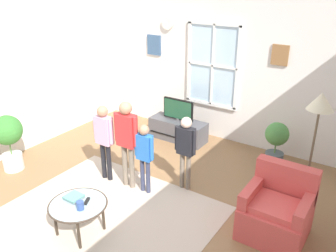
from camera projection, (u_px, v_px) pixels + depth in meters
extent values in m
cube|color=olive|center=(126.00, 215.00, 4.77)|extent=(6.20, 6.48, 0.02)
cube|color=silver|center=(228.00, 64.00, 6.46)|extent=(5.60, 0.12, 2.97)
cube|color=silver|center=(213.00, 65.00, 6.56)|extent=(1.01, 0.02, 1.52)
cube|color=white|center=(215.00, 23.00, 6.24)|extent=(1.07, 0.04, 0.06)
cube|color=white|center=(211.00, 104.00, 6.85)|extent=(1.07, 0.04, 0.06)
cube|color=white|center=(189.00, 62.00, 6.80)|extent=(0.06, 0.04, 1.52)
cube|color=white|center=(238.00, 69.00, 6.29)|extent=(0.06, 0.04, 1.52)
cube|color=white|center=(213.00, 66.00, 6.55)|extent=(0.03, 0.04, 1.52)
cube|color=white|center=(213.00, 66.00, 6.55)|extent=(1.01, 0.04, 0.03)
cube|color=#38567A|center=(154.00, 45.00, 7.15)|extent=(0.32, 0.03, 0.40)
cube|color=olive|center=(280.00, 55.00, 5.79)|extent=(0.28, 0.03, 0.34)
cylinder|color=silver|center=(167.00, 23.00, 6.79)|extent=(0.24, 0.04, 0.24)
cube|color=#C6B29E|center=(106.00, 217.00, 4.72)|extent=(2.75, 2.34, 0.01)
cube|color=#4C4C51|center=(178.00, 130.00, 6.87)|extent=(1.13, 0.42, 0.40)
cube|color=black|center=(172.00, 136.00, 6.73)|extent=(1.01, 0.02, 0.02)
cylinder|color=#4C4C4C|center=(178.00, 119.00, 6.78)|extent=(0.08, 0.08, 0.05)
cube|color=black|center=(178.00, 109.00, 6.70)|extent=(0.63, 0.05, 0.40)
cube|color=#1E4C33|center=(177.00, 110.00, 6.68)|extent=(0.59, 0.01, 0.36)
cube|color=#D14C47|center=(274.00, 221.00, 4.32)|extent=(0.76, 0.72, 0.42)
cube|color=#D14C47|center=(286.00, 180.00, 4.37)|extent=(0.76, 0.16, 0.45)
cube|color=#D14C47|center=(252.00, 191.00, 4.36)|extent=(0.12, 0.65, 0.20)
cube|color=#D14C47|center=(305.00, 209.00, 4.03)|extent=(0.12, 0.65, 0.20)
cube|color=#E1524D|center=(275.00, 206.00, 4.18)|extent=(0.61, 0.50, 0.08)
cylinder|color=#99B2B7|center=(78.00, 205.00, 4.28)|extent=(0.70, 0.70, 0.02)
torus|color=#3F3328|center=(78.00, 205.00, 4.28)|extent=(0.72, 0.72, 0.02)
cylinder|color=#33281E|center=(80.00, 205.00, 4.63)|extent=(0.04, 0.04, 0.41)
cylinder|color=#33281E|center=(103.00, 216.00, 4.42)|extent=(0.04, 0.04, 0.41)
cylinder|color=#33281E|center=(55.00, 222.00, 4.31)|extent=(0.04, 0.04, 0.41)
cylinder|color=#33281E|center=(79.00, 234.00, 4.10)|extent=(0.04, 0.04, 0.41)
cube|color=gray|center=(74.00, 198.00, 4.37)|extent=(0.20, 0.18, 0.02)
cube|color=#5F9B8D|center=(74.00, 196.00, 4.37)|extent=(0.20, 0.20, 0.02)
cylinder|color=#334C8C|center=(80.00, 205.00, 4.16)|extent=(0.09, 0.09, 0.11)
cube|color=black|center=(87.00, 201.00, 4.32)|extent=(0.10, 0.14, 0.02)
cylinder|color=#333851|center=(143.00, 174.00, 5.20)|extent=(0.07, 0.07, 0.55)
cylinder|color=#333851|center=(148.00, 177.00, 5.15)|extent=(0.07, 0.07, 0.55)
cube|color=blue|center=(144.00, 147.00, 4.99)|extent=(0.24, 0.12, 0.39)
sphere|color=#A87A5B|center=(144.00, 130.00, 4.88)|extent=(0.15, 0.15, 0.15)
cylinder|color=blue|center=(136.00, 144.00, 5.04)|extent=(0.05, 0.05, 0.35)
cylinder|color=blue|center=(151.00, 149.00, 4.89)|extent=(0.05, 0.05, 0.35)
cylinder|color=#726656|center=(182.00, 170.00, 5.28)|extent=(0.07, 0.07, 0.59)
cylinder|color=#726656|center=(188.00, 172.00, 5.22)|extent=(0.07, 0.07, 0.59)
cube|color=black|center=(186.00, 141.00, 5.05)|extent=(0.25, 0.13, 0.41)
sphere|color=beige|center=(186.00, 123.00, 4.94)|extent=(0.16, 0.16, 0.16)
cylinder|color=black|center=(177.00, 138.00, 5.10)|extent=(0.05, 0.05, 0.37)
cylinder|color=black|center=(194.00, 143.00, 4.95)|extent=(0.05, 0.05, 0.37)
cylinder|color=#726656|center=(125.00, 165.00, 5.32)|extent=(0.08, 0.08, 0.69)
cylinder|color=#726656|center=(132.00, 167.00, 5.25)|extent=(0.08, 0.08, 0.69)
cube|color=red|center=(127.00, 130.00, 5.05)|extent=(0.30, 0.16, 0.49)
sphere|color=#A87A5B|center=(125.00, 108.00, 4.92)|extent=(0.19, 0.19, 0.19)
cylinder|color=red|center=(116.00, 126.00, 5.12)|extent=(0.06, 0.06, 0.44)
cylinder|color=red|center=(135.00, 132.00, 4.94)|extent=(0.06, 0.06, 0.44)
cylinder|color=black|center=(104.00, 160.00, 5.52)|extent=(0.07, 0.07, 0.62)
cylinder|color=black|center=(109.00, 162.00, 5.46)|extent=(0.07, 0.07, 0.62)
cube|color=#DB9EBC|center=(104.00, 130.00, 5.28)|extent=(0.27, 0.14, 0.44)
sphere|color=#A87A5B|center=(102.00, 111.00, 5.16)|extent=(0.17, 0.17, 0.17)
cylinder|color=#DB9EBC|center=(95.00, 127.00, 5.34)|extent=(0.06, 0.06, 0.40)
cylinder|color=#DB9EBC|center=(111.00, 132.00, 5.18)|extent=(0.06, 0.06, 0.40)
cylinder|color=#4C565B|center=(274.00, 160.00, 5.91)|extent=(0.30, 0.30, 0.26)
cylinder|color=#4C7238|center=(275.00, 149.00, 5.83)|extent=(0.02, 0.02, 0.15)
sphere|color=#47843E|center=(277.00, 134.00, 5.73)|extent=(0.38, 0.38, 0.38)
cylinder|color=silver|center=(13.00, 162.00, 5.84)|extent=(0.32, 0.32, 0.27)
cylinder|color=#4C7238|center=(11.00, 149.00, 5.74)|extent=(0.02, 0.02, 0.19)
sphere|color=#377C30|center=(7.00, 130.00, 5.61)|extent=(0.48, 0.48, 0.48)
cylinder|color=black|center=(301.00, 211.00, 4.82)|extent=(0.26, 0.26, 0.03)
cylinder|color=brown|center=(310.00, 164.00, 4.52)|extent=(0.03, 0.03, 1.51)
cone|color=beige|center=(321.00, 101.00, 4.19)|extent=(0.32, 0.32, 0.22)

